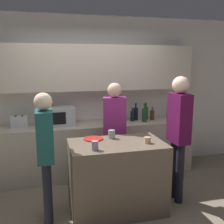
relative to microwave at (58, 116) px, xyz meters
The scene contains 22 objects.
ground_plane 1.84m from the microwave, 71.13° to the right, with size 14.00×14.00×0.00m, color #7F705B.
back_wall 0.73m from the microwave, 24.68° to the left, with size 6.40×0.40×2.70m.
back_counter 0.78m from the microwave, ahead, with size 3.60×0.62×0.90m.
kitchen_island 1.52m from the microwave, 62.07° to the right, with size 1.20×0.72×0.92m.
microwave is the anchor object (origin of this frame).
toaster 0.62m from the microwave, behind, with size 0.26×0.16×0.18m.
potted_plant 2.02m from the microwave, ahead, with size 0.14×0.14×0.39m.
bottle_0 0.98m from the microwave, ahead, with size 0.07×0.07×0.23m.
bottle_1 1.07m from the microwave, ahead, with size 0.09×0.09×0.28m.
bottle_2 1.18m from the microwave, ahead, with size 0.09×0.09×0.29m.
bottle_3 1.27m from the microwave, ahead, with size 0.07×0.07×0.24m.
bottle_4 1.36m from the microwave, ahead, with size 0.08×0.08×0.30m.
bottle_5 1.46m from the microwave, ahead, with size 0.08×0.08×0.33m.
bottle_6 1.56m from the microwave, ahead, with size 0.08×0.08×0.31m.
bottle_7 1.65m from the microwave, ahead, with size 0.08×0.08×0.24m.
plate_on_island 1.09m from the microwave, 68.84° to the right, with size 0.26×0.26×0.01m.
cup_0 1.21m from the microwave, 58.09° to the right, with size 0.09×0.09×0.11m.
cup_1 1.69m from the microwave, 52.70° to the right, with size 0.08×0.08×0.08m.
cup_2 1.49m from the microwave, 77.00° to the right, with size 0.08×0.08×0.11m.
person_left 1.01m from the microwave, 37.91° to the right, with size 0.37×0.26×1.62m.
person_center 1.95m from the microwave, 37.96° to the right, with size 0.23×0.35×1.74m.
person_right 1.27m from the microwave, 100.08° to the right, with size 0.21×0.34×1.58m.
Camera 1 is at (-0.68, -2.86, 1.92)m, focal length 42.00 mm.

